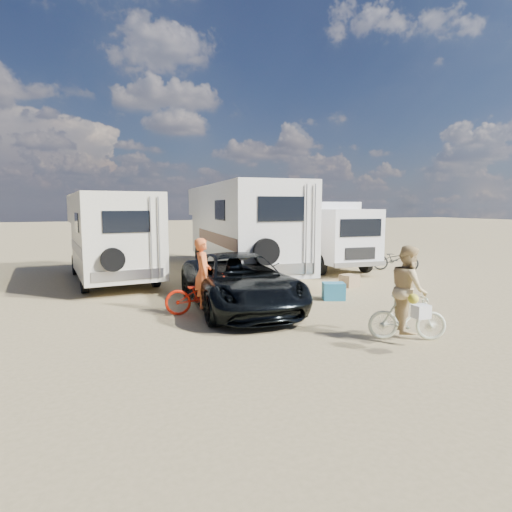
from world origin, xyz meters
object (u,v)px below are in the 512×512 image
object	(u,v)px
box_truck	(323,235)
crate	(349,281)
dark_suv	(239,281)
rider_woman	(408,297)
rv_left	(111,238)
bike_parked	(396,259)
cooler	(334,291)
rider_man	(203,280)
bike_woman	(407,317)
rv_main	(240,229)
bike_man	(203,295)

from	to	relation	value
box_truck	crate	size ratio (longest dim) A/B	12.12
dark_suv	rider_woman	bearing A→B (deg)	-56.27
rv_left	crate	distance (m)	8.52
rider_woman	rv_left	bearing A→B (deg)	54.81
rv_left	bike_parked	xyz separation A→B (m)	(11.16, -1.60, -1.07)
rider_woman	cooler	distance (m)	3.79
bike_parked	crate	world-z (taller)	bike_parked
cooler	crate	xyz separation A→B (m)	(1.51, 1.54, -0.05)
box_truck	dark_suv	size ratio (longest dim) A/B	1.18
box_truck	rider_man	bearing A→B (deg)	-135.60
rider_woman	bike_woman	bearing A→B (deg)	0.00
rv_main	dark_suv	xyz separation A→B (m)	(-1.87, -5.69, -1.03)
cooler	rv_left	bearing A→B (deg)	156.45
rider_man	cooler	bearing A→B (deg)	-74.58
bike_man	rider_woman	size ratio (longest dim) A/B	1.08
bike_man	cooler	distance (m)	3.91
rider_man	bike_parked	world-z (taller)	rider_man
box_truck	cooler	world-z (taller)	box_truck
dark_suv	rider_man	xyz separation A→B (m)	(-1.03, -0.30, 0.15)
crate	dark_suv	bearing A→B (deg)	-160.36
rv_main	crate	bearing A→B (deg)	-56.31
dark_suv	bike_parked	bearing A→B (deg)	27.23
bike_parked	crate	distance (m)	4.46
rv_left	box_truck	size ratio (longest dim) A/B	1.08
bike_woman	crate	xyz separation A→B (m)	(2.02, 5.24, -0.26)
rv_main	bike_man	distance (m)	6.77
dark_suv	crate	world-z (taller)	dark_suv
bike_man	rider_man	xyz separation A→B (m)	(0.00, 0.00, 0.37)
rider_woman	bike_parked	distance (m)	9.58
dark_suv	bike_man	xyz separation A→B (m)	(-1.03, -0.30, -0.22)
rv_left	bike_parked	size ratio (longest dim) A/B	3.57
rv_left	cooler	bearing A→B (deg)	-50.07
bike_woman	rider_man	distance (m)	4.81
rv_main	bike_man	world-z (taller)	rv_main
rider_woman	bike_man	bearing A→B (deg)	69.46
cooler	rv_main	bearing A→B (deg)	119.49
rider_man	cooler	world-z (taller)	rider_man
rider_woman	bike_parked	world-z (taller)	rider_woman
crate	box_truck	bearing A→B (deg)	72.75
box_truck	dark_suv	bearing A→B (deg)	-132.25
rv_main	bike_parked	xyz separation A→B (m)	(6.25, -1.74, -1.26)
dark_suv	cooler	xyz separation A→B (m)	(2.85, 0.01, -0.47)
bike_man	cooler	size ratio (longest dim) A/B	3.04
bike_woman	bike_parked	xyz separation A→B (m)	(5.77, 7.64, 0.02)
bike_woman	bike_parked	world-z (taller)	bike_parked
rv_left	cooler	size ratio (longest dim) A/B	10.60
bike_man	rider_man	bearing A→B (deg)	0.00
crate	rider_man	bearing A→B (deg)	-161.05
box_truck	bike_woman	xyz separation A→B (m)	(-3.32, -9.45, -0.96)
rv_main	cooler	world-z (taller)	rv_main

